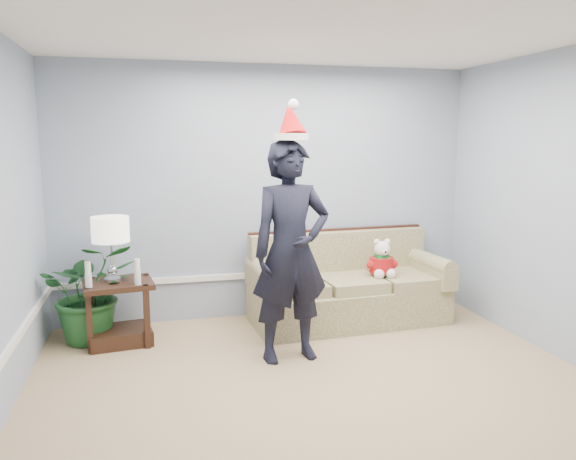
{
  "coord_description": "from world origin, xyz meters",
  "views": [
    {
      "loc": [
        -1.22,
        -3.4,
        1.92
      ],
      "look_at": [
        -0.0,
        1.55,
        1.09
      ],
      "focal_mm": 35.0,
      "sensor_mm": 36.0,
      "label": 1
    }
  ],
  "objects_px": {
    "sofa": "(347,290)",
    "teddy_bear": "(382,263)",
    "table_lamp": "(110,232)",
    "man": "(291,252)",
    "houseplant": "(90,292)",
    "side_table": "(120,319)"
  },
  "relations": [
    {
      "from": "houseplant",
      "to": "teddy_bear",
      "type": "distance_m",
      "value": 2.93
    },
    {
      "from": "man",
      "to": "teddy_bear",
      "type": "relative_size",
      "value": 4.75
    },
    {
      "from": "sofa",
      "to": "houseplant",
      "type": "xyz_separation_m",
      "value": [
        -2.59,
        0.01,
        0.15
      ]
    },
    {
      "from": "table_lamp",
      "to": "man",
      "type": "height_order",
      "value": "man"
    },
    {
      "from": "table_lamp",
      "to": "teddy_bear",
      "type": "bearing_deg",
      "value": -0.56
    },
    {
      "from": "side_table",
      "to": "man",
      "type": "distance_m",
      "value": 1.82
    },
    {
      "from": "sofa",
      "to": "side_table",
      "type": "xyz_separation_m",
      "value": [
        -2.32,
        -0.13,
        -0.1
      ]
    },
    {
      "from": "table_lamp",
      "to": "man",
      "type": "xyz_separation_m",
      "value": [
        1.53,
        -0.77,
        -0.11
      ]
    },
    {
      "from": "sofa",
      "to": "side_table",
      "type": "bearing_deg",
      "value": 179.66
    },
    {
      "from": "side_table",
      "to": "teddy_bear",
      "type": "height_order",
      "value": "teddy_bear"
    },
    {
      "from": "table_lamp",
      "to": "man",
      "type": "bearing_deg",
      "value": -26.53
    },
    {
      "from": "side_table",
      "to": "teddy_bear",
      "type": "relative_size",
      "value": 1.7
    },
    {
      "from": "side_table",
      "to": "man",
      "type": "xyz_separation_m",
      "value": [
        1.49,
        -0.75,
        0.73
      ]
    },
    {
      "from": "houseplant",
      "to": "side_table",
      "type": "bearing_deg",
      "value": -27.89
    },
    {
      "from": "side_table",
      "to": "teddy_bear",
      "type": "xyz_separation_m",
      "value": [
        2.66,
        -0.01,
        0.41
      ]
    },
    {
      "from": "sofa",
      "to": "houseplant",
      "type": "relative_size",
      "value": 2.14
    },
    {
      "from": "houseplant",
      "to": "sofa",
      "type": "bearing_deg",
      "value": -0.19
    },
    {
      "from": "table_lamp",
      "to": "teddy_bear",
      "type": "height_order",
      "value": "table_lamp"
    },
    {
      "from": "sofa",
      "to": "houseplant",
      "type": "distance_m",
      "value": 2.59
    },
    {
      "from": "man",
      "to": "houseplant",
      "type": "bearing_deg",
      "value": 145.97
    },
    {
      "from": "sofa",
      "to": "teddy_bear",
      "type": "xyz_separation_m",
      "value": [
        0.34,
        -0.14,
        0.31
      ]
    },
    {
      "from": "sofa",
      "to": "table_lamp",
      "type": "distance_m",
      "value": 2.48
    }
  ]
}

